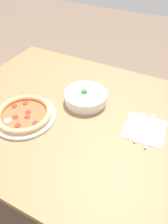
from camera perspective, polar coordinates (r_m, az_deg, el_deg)
ground_plane at (r=1.68m, az=-3.13°, el=-19.39°), size 8.00×8.00×0.00m
dining_table at (r=1.15m, az=-4.34°, el=-3.40°), size 1.17×0.98×0.76m
pizza at (r=1.06m, az=-15.37°, el=-0.60°), size 0.30×0.30×0.04m
bowl at (r=1.11m, az=0.48°, el=4.15°), size 0.22×0.22×0.07m
napkin at (r=1.01m, az=15.58°, el=-4.29°), size 0.18×0.18×0.00m
fork at (r=1.01m, az=14.20°, el=-3.76°), size 0.03×0.20×0.00m
knife at (r=1.00m, az=16.69°, el=-4.91°), size 0.03×0.22×0.01m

